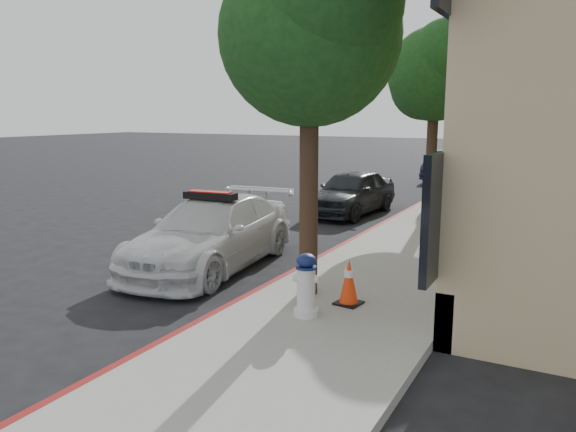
% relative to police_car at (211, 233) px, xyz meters
% --- Properties ---
extents(ground, '(120.00, 120.00, 0.00)m').
position_rel_police_car_xyz_m(ground, '(-0.23, 0.97, -0.70)').
color(ground, black).
rests_on(ground, ground).
extents(sidewalk, '(3.20, 50.00, 0.15)m').
position_rel_police_car_xyz_m(sidewalk, '(3.37, 10.97, -0.63)').
color(sidewalk, gray).
rests_on(sidewalk, ground).
extents(curb_strip, '(0.12, 50.00, 0.15)m').
position_rel_police_car_xyz_m(curb_strip, '(1.83, 10.97, -0.63)').
color(curb_strip, maroon).
rests_on(curb_strip, ground).
extents(tree_near, '(2.92, 2.82, 5.62)m').
position_rel_police_car_xyz_m(tree_near, '(2.70, -1.04, 3.57)').
color(tree_near, black).
rests_on(tree_near, sidewalk).
extents(tree_mid, '(2.77, 2.64, 5.43)m').
position_rel_police_car_xyz_m(tree_mid, '(2.70, 6.96, 3.46)').
color(tree_mid, black).
rests_on(tree_mid, sidewalk).
extents(tree_far, '(3.10, 3.00, 5.81)m').
position_rel_police_car_xyz_m(tree_far, '(2.70, 14.96, 3.68)').
color(tree_far, black).
rests_on(tree_far, sidewalk).
extents(police_car, '(2.39, 4.97, 1.55)m').
position_rel_police_car_xyz_m(police_car, '(0.00, 0.00, 0.00)').
color(police_car, silver).
rests_on(police_car, ground).
extents(parked_car_mid, '(1.87, 4.11, 1.37)m').
position_rel_police_car_xyz_m(parked_car_mid, '(0.26, 6.98, -0.02)').
color(parked_car_mid, '#22262A').
rests_on(parked_car_mid, ground).
extents(parked_car_far, '(1.66, 4.14, 1.34)m').
position_rel_police_car_xyz_m(parked_car_far, '(0.97, 17.40, -0.03)').
color(parked_car_far, '#161E37').
rests_on(parked_car_far, ground).
extents(fire_hydrant, '(0.40, 0.36, 0.94)m').
position_rel_police_car_xyz_m(fire_hydrant, '(3.09, -1.99, -0.10)').
color(fire_hydrant, silver).
rests_on(fire_hydrant, sidewalk).
extents(traffic_cone, '(0.43, 0.43, 0.72)m').
position_rel_police_car_xyz_m(traffic_cone, '(3.46, -1.22, -0.20)').
color(traffic_cone, black).
rests_on(traffic_cone, sidewalk).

